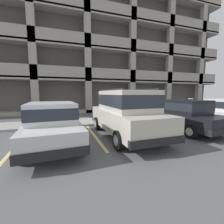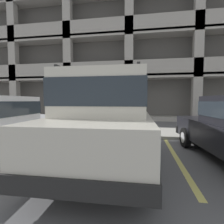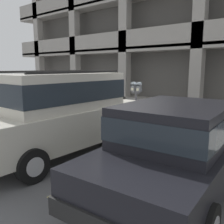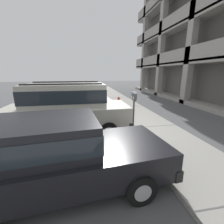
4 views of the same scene
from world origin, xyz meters
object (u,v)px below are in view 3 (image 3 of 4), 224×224
fire_hydrant (62,106)px  silver_suv (62,110)px  dark_hatchback (179,145)px  parking_meter_near (136,95)px  red_sedan (0,109)px

fire_hydrant → silver_suv: bearing=-37.6°
dark_hatchback → parking_meter_near: 3.68m
red_sedan → parking_meter_near: 4.33m
red_sedan → fire_hydrant: red_sedan is taller
parking_meter_near → fire_hydrant: (-4.12, 0.30, -0.81)m
red_sedan → fire_hydrant: (-0.79, 3.04, -0.36)m
silver_suv → parking_meter_near: 2.61m
dark_hatchback → parking_meter_near: bearing=131.6°
silver_suv → fire_hydrant: size_ratio=6.87×
parking_meter_near → fire_hydrant: 4.21m
dark_hatchback → fire_hydrant: bearing=152.1°
silver_suv → red_sedan: bearing=-177.7°
silver_suv → fire_hydrant: (-3.73, 2.87, -0.62)m
dark_hatchback → parking_meter_near: parking_meter_near is taller
dark_hatchback → fire_hydrant: 7.36m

